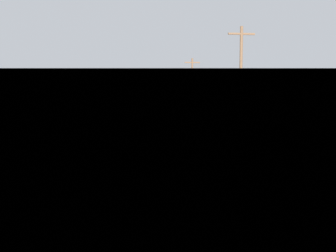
# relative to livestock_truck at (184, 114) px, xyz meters

# --- Properties ---
(livestock_truck) EXTENTS (2.53, 9.70, 3.02)m
(livestock_truck) POSITION_rel_livestock_truck_xyz_m (0.00, 0.00, 0.00)
(livestock_truck) COLOR #3F7F4C
(livestock_truck) RESTS_ON road_surface
(bus) EXTENTS (2.54, 10.00, 3.21)m
(bus) POSITION_rel_livestock_truck_xyz_m (-4.37, -21.05, -0.04)
(bus) COLOR #2D8C66
(bus) RESTS_ON road_surface
(power_pole_mid) EXTENTS (2.20, 0.24, 8.63)m
(power_pole_mid) POSITION_rel_livestock_truck_xyz_m (5.15, 3.34, 2.82)
(power_pole_mid) COLOR brown
(power_pole_mid) RESTS_ON ground
(power_pole_far) EXTENTS (2.20, 0.24, 8.27)m
(power_pole_far) POSITION_rel_livestock_truck_xyz_m (5.15, 25.27, 2.64)
(power_pole_far) COLOR brown
(power_pole_far) RESTS_ON ground
(distant_hill) EXTENTS (50.93, 22.77, 9.75)m
(distant_hill) POSITION_rel_livestock_truck_xyz_m (-8.87, 48.07, -1.79)
(distant_hill) COLOR olive
(distant_hill) RESTS_ON ground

